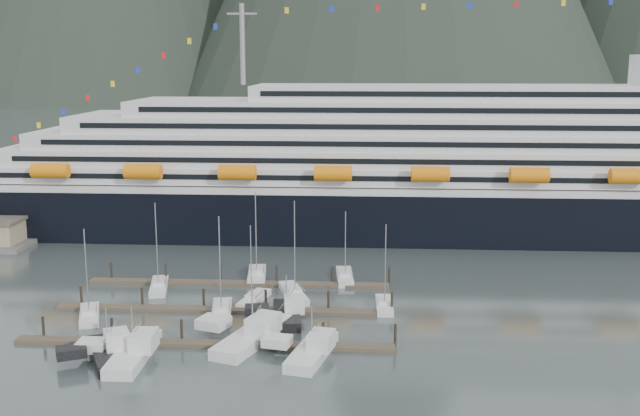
# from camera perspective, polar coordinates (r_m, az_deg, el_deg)

# --- Properties ---
(ground) EXTENTS (1600.00, 1600.00, 0.00)m
(ground) POSITION_cam_1_polar(r_m,az_deg,el_deg) (104.86, -4.99, -8.46)
(ground) COLOR #475353
(ground) RESTS_ON ground
(cruise_ship) EXTENTS (210.00, 30.40, 50.30)m
(cruise_ship) POSITION_cam_1_polar(r_m,az_deg,el_deg) (155.02, 9.05, 2.47)
(cruise_ship) COLOR black
(cruise_ship) RESTS_ON ground
(dock_near) EXTENTS (48.18, 2.28, 3.20)m
(dock_near) POSITION_cam_1_polar(r_m,az_deg,el_deg) (96.46, -8.82, -10.14)
(dock_near) COLOR #493D2F
(dock_near) RESTS_ON ground
(dock_mid) EXTENTS (48.18, 2.28, 3.20)m
(dock_mid) POSITION_cam_1_polar(r_m,az_deg,el_deg) (108.41, -7.36, -7.67)
(dock_mid) COLOR #493D2F
(dock_mid) RESTS_ON ground
(dock_far) EXTENTS (48.18, 2.28, 3.20)m
(dock_far) POSITION_cam_1_polar(r_m,az_deg,el_deg) (120.58, -6.20, -5.69)
(dock_far) COLOR #493D2F
(dock_far) RESTS_ON ground
(sailboat_a) EXTENTS (5.30, 9.10, 13.34)m
(sailboat_a) POSITION_cam_1_polar(r_m,az_deg,el_deg) (109.59, -17.16, -7.82)
(sailboat_a) COLOR silver
(sailboat_a) RESTS_ON ground
(sailboat_b) EXTENTS (4.20, 10.48, 14.88)m
(sailboat_b) POSITION_cam_1_polar(r_m,az_deg,el_deg) (106.90, -7.51, -7.88)
(sailboat_b) COLOR silver
(sailboat_b) RESTS_ON ground
(sailboat_c) EXTENTS (4.23, 8.82, 12.19)m
(sailboat_c) POSITION_cam_1_polar(r_m,az_deg,el_deg) (111.99, -5.06, -6.95)
(sailboat_c) COLOR silver
(sailboat_c) RESTS_ON ground
(sailboat_d) EXTENTS (5.75, 10.89, 15.35)m
(sailboat_d) POSITION_cam_1_polar(r_m,az_deg,el_deg) (114.21, -2.04, -6.53)
(sailboat_d) COLOR silver
(sailboat_d) RESTS_ON ground
(sailboat_e) EXTENTS (4.40, 9.84, 14.37)m
(sailboat_e) POSITION_cam_1_polar(r_m,az_deg,el_deg) (120.24, -12.17, -5.87)
(sailboat_e) COLOR silver
(sailboat_e) RESTS_ON ground
(sailboat_f) EXTENTS (3.90, 10.00, 15.01)m
(sailboat_f) POSITION_cam_1_polar(r_m,az_deg,el_deg) (123.90, -4.83, -5.13)
(sailboat_f) COLOR silver
(sailboat_f) RESTS_ON ground
(sailboat_g) EXTENTS (3.28, 10.17, 11.95)m
(sailboat_g) POSITION_cam_1_polar(r_m,az_deg,el_deg) (122.69, 1.90, -5.28)
(sailboat_g) COLOR silver
(sailboat_g) RESTS_ON ground
(sailboat_h) EXTENTS (2.51, 8.16, 12.98)m
(sailboat_h) POSITION_cam_1_polar(r_m,az_deg,el_deg) (109.27, 4.93, -7.40)
(sailboat_h) COLOR silver
(sailboat_h) RESTS_ON ground
(trawler_a) EXTENTS (9.46, 13.14, 7.20)m
(trawler_a) POSITION_cam_1_polar(r_m,az_deg,el_deg) (93.93, -14.12, -10.56)
(trawler_a) COLOR silver
(trawler_a) RESTS_ON ground
(trawler_b) EXTENTS (9.83, 11.41, 7.12)m
(trawler_b) POSITION_cam_1_polar(r_m,az_deg,el_deg) (94.51, -15.92, -10.53)
(trawler_b) COLOR black
(trawler_b) RESTS_ON ground
(trawler_c) EXTENTS (12.16, 15.64, 7.80)m
(trawler_c) POSITION_cam_1_polar(r_m,az_deg,el_deg) (96.79, -5.23, -9.56)
(trawler_c) COLOR silver
(trawler_c) RESTS_ON ground
(trawler_d) EXTENTS (9.24, 12.18, 6.96)m
(trawler_d) POSITION_cam_1_polar(r_m,az_deg,el_deg) (91.70, -0.71, -10.77)
(trawler_d) COLOR silver
(trawler_d) RESTS_ON ground
(trawler_e) EXTENTS (8.45, 11.07, 6.93)m
(trawler_e) POSITION_cam_1_polar(r_m,az_deg,el_deg) (104.16, -2.63, -8.04)
(trawler_e) COLOR black
(trawler_e) RESTS_ON ground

